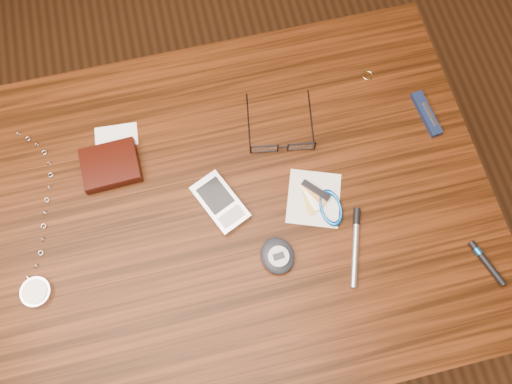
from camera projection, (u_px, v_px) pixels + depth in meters
ground at (233, 278)px, 1.60m from camera, size 3.80×3.80×0.00m
desk at (219, 226)px, 0.99m from camera, size 1.00×0.70×0.75m
wallet_and_card at (111, 165)px, 0.91m from camera, size 0.11×0.13×0.02m
eyeglasses at (282, 144)px, 0.92m from camera, size 0.14×0.14×0.03m
gold_ring at (367, 75)px, 0.98m from camera, size 0.02×0.02×0.00m
pocket_watch at (36, 286)px, 0.84m from camera, size 0.08×0.34×0.02m
pda_phone at (220, 202)px, 0.89m from camera, size 0.10×0.12×0.02m
pedometer at (278, 256)px, 0.86m from camera, size 0.06×0.07×0.03m
notepad_keys at (322, 203)px, 0.90m from camera, size 0.12×0.13×0.01m
pocket_knife at (426, 114)px, 0.95m from camera, size 0.03×0.10×0.01m
silver_pen at (356, 241)px, 0.87m from camera, size 0.06×0.14×0.01m
black_blue_pen at (486, 261)px, 0.86m from camera, size 0.04×0.09×0.01m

